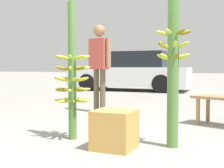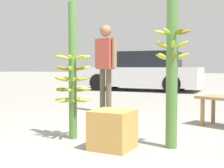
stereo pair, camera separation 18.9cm
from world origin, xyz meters
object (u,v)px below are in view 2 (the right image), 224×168
(banana_stalk_left, at_px, (73,74))
(banana_stalk_center, at_px, (172,69))
(parked_car, at_px, (142,72))
(vendor_person, at_px, (106,59))
(produce_crate, at_px, (113,129))

(banana_stalk_left, bearing_deg, banana_stalk_center, 5.40)
(banana_stalk_left, bearing_deg, parked_car, 105.21)
(banana_stalk_center, height_order, vendor_person, vendor_person)
(banana_stalk_center, bearing_deg, banana_stalk_left, -174.60)
(vendor_person, bearing_deg, banana_stalk_center, 150.51)
(banana_stalk_left, relative_size, banana_stalk_center, 1.02)
(banana_stalk_left, height_order, vendor_person, vendor_person)
(banana_stalk_center, distance_m, vendor_person, 2.76)
(parked_car, xyz_separation_m, produce_crate, (2.71, -7.81, -0.47))
(vendor_person, xyz_separation_m, produce_crate, (1.33, -2.35, -0.81))
(banana_stalk_left, bearing_deg, vendor_person, 107.76)
(produce_crate, bearing_deg, banana_stalk_center, 30.52)
(parked_car, relative_size, produce_crate, 10.72)
(banana_stalk_left, relative_size, vendor_person, 0.99)
(parked_car, bearing_deg, produce_crate, -164.11)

